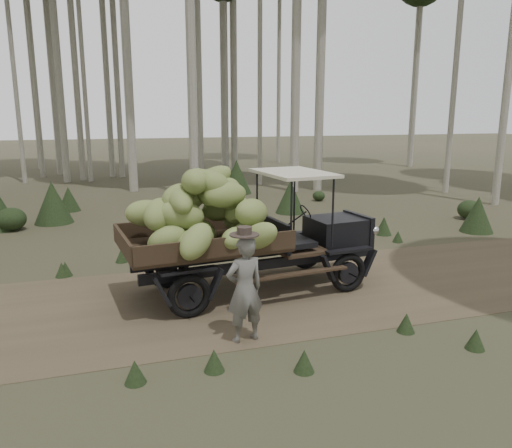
# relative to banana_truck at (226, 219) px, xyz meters

# --- Properties ---
(ground) EXTENTS (120.00, 120.00, 0.00)m
(ground) POSITION_rel_banana_truck_xyz_m (1.09, -0.17, -1.40)
(ground) COLOR #473D2B
(ground) RESTS_ON ground
(dirt_track) EXTENTS (70.00, 4.00, 0.01)m
(dirt_track) POSITION_rel_banana_truck_xyz_m (1.09, -0.17, -1.39)
(dirt_track) COLOR brown
(dirt_track) RESTS_ON ground
(banana_truck) EXTENTS (4.88, 2.53, 2.42)m
(banana_truck) POSITION_rel_banana_truck_xyz_m (0.00, 0.00, 0.00)
(banana_truck) COLOR black
(banana_truck) RESTS_ON ground
(farmer) EXTENTS (0.63, 0.48, 1.69)m
(farmer) POSITION_rel_banana_truck_xyz_m (-0.20, -1.88, -0.60)
(farmer) COLOR #615E58
(farmer) RESTS_ON ground
(undergrowth) EXTENTS (21.45, 25.05, 1.40)m
(undergrowth) POSITION_rel_banana_truck_xyz_m (-0.11, -1.87, -0.85)
(undergrowth) COLOR #233319
(undergrowth) RESTS_ON ground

